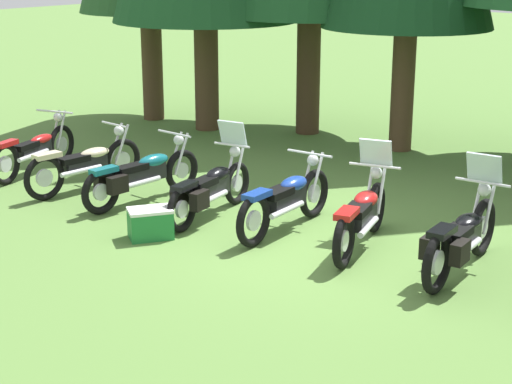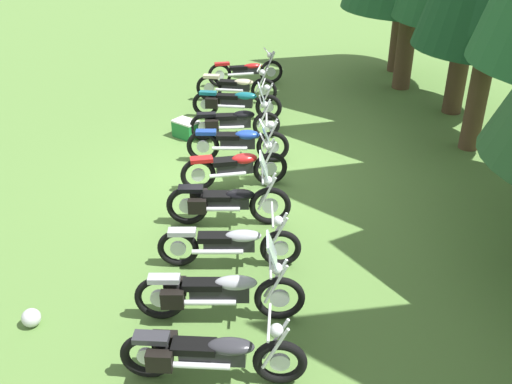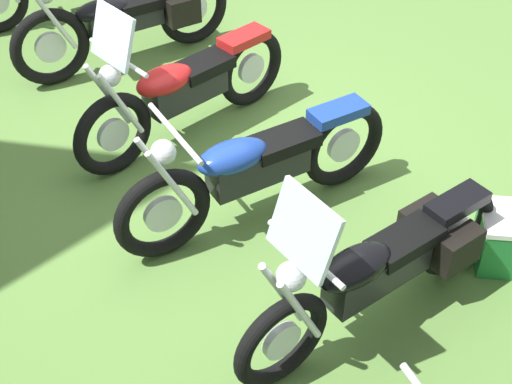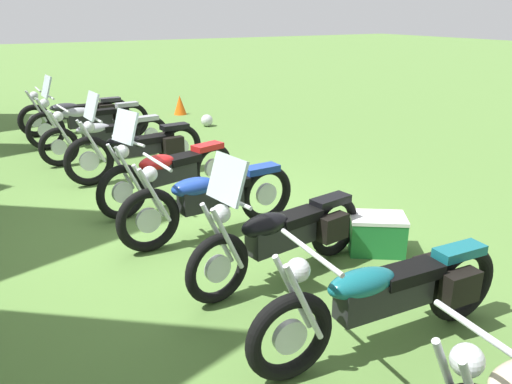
{
  "view_description": "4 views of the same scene",
  "coord_description": "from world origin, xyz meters",
  "px_view_note": "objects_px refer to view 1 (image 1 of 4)",
  "views": [
    {
      "loc": [
        5.85,
        -8.78,
        3.85
      ],
      "look_at": [
        -0.75,
        -0.48,
        0.66
      ],
      "focal_mm": 57.58,
      "sensor_mm": 36.0,
      "label": 1
    },
    {
      "loc": [
        10.85,
        1.21,
        5.61
      ],
      "look_at": [
        1.7,
        0.58,
        0.52
      ],
      "focal_mm": 40.46,
      "sensor_mm": 36.0,
      "label": 2
    },
    {
      "loc": [
        -4.2,
        1.91,
        3.71
      ],
      "look_at": [
        -1.24,
        0.37,
        0.84
      ],
      "focal_mm": 50.72,
      "sensor_mm": 36.0,
      "label": 3
    },
    {
      "loc": [
        -5.61,
        2.24,
        2.5
      ],
      "look_at": [
        -1.13,
        -0.28,
        0.65
      ],
      "focal_mm": 35.47,
      "sensor_mm": 36.0,
      "label": 4
    }
  ],
  "objects_px": {
    "motorcycle_6": "(461,237)",
    "motorcycle_4": "(286,199)",
    "motorcycle_3": "(210,188)",
    "motorcycle_2": "(141,175)",
    "motorcycle_1": "(86,163)",
    "motorcycle_5": "(362,214)",
    "motorcycle_0": "(35,149)",
    "picnic_cooler": "(150,223)"
  },
  "relations": [
    {
      "from": "motorcycle_1",
      "to": "motorcycle_3",
      "type": "distance_m",
      "value": 2.55
    },
    {
      "from": "motorcycle_2",
      "to": "motorcycle_3",
      "type": "height_order",
      "value": "motorcycle_3"
    },
    {
      "from": "motorcycle_2",
      "to": "picnic_cooler",
      "type": "distance_m",
      "value": 1.68
    },
    {
      "from": "motorcycle_2",
      "to": "motorcycle_3",
      "type": "relative_size",
      "value": 1.09
    },
    {
      "from": "motorcycle_6",
      "to": "motorcycle_4",
      "type": "bearing_deg",
      "value": 86.9
    },
    {
      "from": "motorcycle_1",
      "to": "picnic_cooler",
      "type": "bearing_deg",
      "value": -107.0
    },
    {
      "from": "motorcycle_1",
      "to": "motorcycle_6",
      "type": "relative_size",
      "value": 1.01
    },
    {
      "from": "motorcycle_3",
      "to": "picnic_cooler",
      "type": "relative_size",
      "value": 3.0
    },
    {
      "from": "motorcycle_1",
      "to": "motorcycle_2",
      "type": "height_order",
      "value": "motorcycle_1"
    },
    {
      "from": "motorcycle_4",
      "to": "motorcycle_6",
      "type": "height_order",
      "value": "motorcycle_6"
    },
    {
      "from": "motorcycle_5",
      "to": "motorcycle_1",
      "type": "bearing_deg",
      "value": 80.37
    },
    {
      "from": "motorcycle_2",
      "to": "motorcycle_5",
      "type": "xyz_separation_m",
      "value": [
        3.75,
        0.4,
        0.03
      ]
    },
    {
      "from": "motorcycle_1",
      "to": "picnic_cooler",
      "type": "height_order",
      "value": "motorcycle_1"
    },
    {
      "from": "motorcycle_3",
      "to": "motorcycle_6",
      "type": "relative_size",
      "value": 0.96
    },
    {
      "from": "motorcycle_4",
      "to": "picnic_cooler",
      "type": "height_order",
      "value": "motorcycle_4"
    },
    {
      "from": "motorcycle_6",
      "to": "motorcycle_1",
      "type": "bearing_deg",
      "value": 90.03
    },
    {
      "from": "motorcycle_4",
      "to": "picnic_cooler",
      "type": "xyz_separation_m",
      "value": [
        -1.28,
        -1.4,
        -0.25
      ]
    },
    {
      "from": "motorcycle_1",
      "to": "motorcycle_2",
      "type": "distance_m",
      "value": 1.21
    },
    {
      "from": "motorcycle_0",
      "to": "motorcycle_2",
      "type": "bearing_deg",
      "value": -106.71
    },
    {
      "from": "motorcycle_2",
      "to": "motorcycle_4",
      "type": "height_order",
      "value": "motorcycle_4"
    },
    {
      "from": "motorcycle_6",
      "to": "motorcycle_3",
      "type": "bearing_deg",
      "value": 89.99
    },
    {
      "from": "motorcycle_0",
      "to": "picnic_cooler",
      "type": "bearing_deg",
      "value": -121.18
    },
    {
      "from": "motorcycle_4",
      "to": "picnic_cooler",
      "type": "distance_m",
      "value": 1.91
    },
    {
      "from": "motorcycle_3",
      "to": "motorcycle_4",
      "type": "xyz_separation_m",
      "value": [
        1.22,
        0.23,
        0.01
      ]
    },
    {
      "from": "motorcycle_5",
      "to": "picnic_cooler",
      "type": "xyz_separation_m",
      "value": [
        -2.47,
        -1.46,
        -0.26
      ]
    },
    {
      "from": "motorcycle_0",
      "to": "motorcycle_6",
      "type": "relative_size",
      "value": 0.99
    },
    {
      "from": "motorcycle_1",
      "to": "motorcycle_6",
      "type": "distance_m",
      "value": 6.38
    },
    {
      "from": "motorcycle_4",
      "to": "motorcycle_5",
      "type": "xyz_separation_m",
      "value": [
        1.19,
        0.06,
        0.01
      ]
    },
    {
      "from": "motorcycle_0",
      "to": "motorcycle_6",
      "type": "distance_m",
      "value": 7.88
    },
    {
      "from": "motorcycle_2",
      "to": "motorcycle_5",
      "type": "relative_size",
      "value": 1.1
    },
    {
      "from": "motorcycle_1",
      "to": "motorcycle_6",
      "type": "bearing_deg",
      "value": -81.3
    },
    {
      "from": "motorcycle_3",
      "to": "motorcycle_2",
      "type": "bearing_deg",
      "value": 85.57
    },
    {
      "from": "motorcycle_1",
      "to": "motorcycle_2",
      "type": "xyz_separation_m",
      "value": [
        1.21,
        0.08,
        -0.01
      ]
    },
    {
      "from": "motorcycle_3",
      "to": "motorcycle_6",
      "type": "distance_m",
      "value": 3.83
    },
    {
      "from": "motorcycle_3",
      "to": "picnic_cooler",
      "type": "height_order",
      "value": "motorcycle_3"
    },
    {
      "from": "motorcycle_0",
      "to": "motorcycle_3",
      "type": "bearing_deg",
      "value": -104.8
    },
    {
      "from": "motorcycle_3",
      "to": "motorcycle_5",
      "type": "xyz_separation_m",
      "value": [
        2.41,
        0.29,
        0.02
      ]
    },
    {
      "from": "motorcycle_1",
      "to": "motorcycle_4",
      "type": "relative_size",
      "value": 1.01
    },
    {
      "from": "motorcycle_1",
      "to": "motorcycle_3",
      "type": "relative_size",
      "value": 1.06
    },
    {
      "from": "motorcycle_2",
      "to": "motorcycle_6",
      "type": "bearing_deg",
      "value": -82.6
    },
    {
      "from": "motorcycle_5",
      "to": "motorcycle_6",
      "type": "relative_size",
      "value": 0.95
    },
    {
      "from": "motorcycle_4",
      "to": "picnic_cooler",
      "type": "bearing_deg",
      "value": 134.46
    }
  ]
}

